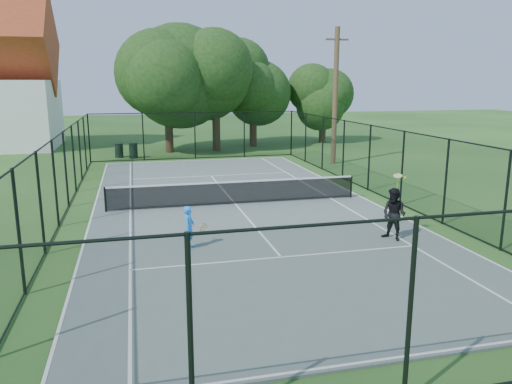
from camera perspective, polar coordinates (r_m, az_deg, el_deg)
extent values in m
plane|color=#204C1A|center=(20.06, -2.35, -1.57)|extent=(120.00, 120.00, 0.00)
cube|color=#576661|center=(20.05, -2.35, -1.49)|extent=(11.00, 24.00, 0.06)
cylinder|color=black|center=(19.60, -16.85, -0.83)|extent=(0.08, 0.08, 0.95)
cylinder|color=black|center=(21.47, 10.82, 0.61)|extent=(0.08, 0.08, 0.95)
cube|color=black|center=(19.94, -2.37, -0.08)|extent=(10.00, 0.03, 0.88)
cube|color=white|center=(19.85, -2.38, 1.17)|extent=(10.00, 0.05, 0.06)
cylinder|color=#332114|center=(35.72, -9.95, 7.76)|extent=(0.56, 0.56, 4.11)
sphere|color=#153210|center=(35.63, -10.19, 14.03)|extent=(7.41, 7.41, 7.41)
cylinder|color=#332114|center=(36.18, -4.56, 7.43)|extent=(0.56, 0.56, 3.44)
sphere|color=#153210|center=(36.05, -4.65, 12.60)|extent=(6.17, 6.17, 6.17)
cylinder|color=#332114|center=(38.74, -0.33, 7.70)|extent=(0.56, 0.56, 3.31)
sphere|color=#153210|center=(38.61, -0.34, 12.10)|extent=(5.26, 5.26, 5.26)
cylinder|color=#332114|center=(41.47, 7.60, 7.29)|extent=(0.56, 0.56, 2.42)
sphere|color=#153210|center=(41.33, 7.69, 10.41)|extent=(4.22, 4.22, 4.22)
cylinder|color=black|center=(34.11, -15.38, 4.57)|extent=(0.54, 0.54, 0.89)
cylinder|color=black|center=(34.05, -15.43, 5.35)|extent=(0.58, 0.58, 0.05)
cylinder|color=black|center=(33.55, -13.83, 4.58)|extent=(0.54, 0.54, 0.95)
cylinder|color=black|center=(33.49, -13.87, 5.42)|extent=(0.58, 0.58, 0.05)
cylinder|color=#4C3823|center=(30.45, 9.04, 10.68)|extent=(0.30, 0.30, 7.99)
cube|color=#4C3823|center=(30.54, 9.26, 16.83)|extent=(1.40, 0.10, 0.10)
imported|color=#1C88F2|center=(14.77, -7.66, -4.02)|extent=(0.46, 0.55, 1.27)
torus|color=gold|center=(14.99, -6.00, -4.08)|extent=(0.27, 0.18, 0.29)
cylinder|color=silver|center=(14.99, -6.00, -4.08)|extent=(0.23, 0.15, 0.25)
imported|color=black|center=(15.95, 15.50, -2.48)|extent=(0.93, 0.99, 1.62)
torus|color=gold|center=(16.12, 15.91, 1.80)|extent=(0.30, 0.28, 0.14)
cylinder|color=silver|center=(16.12, 15.91, 1.80)|extent=(0.26, 0.24, 0.11)
sphere|color=#CCE526|center=(16.24, 16.69, 1.59)|extent=(0.07, 0.07, 0.07)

